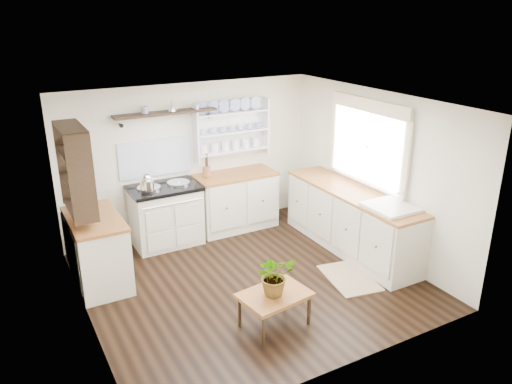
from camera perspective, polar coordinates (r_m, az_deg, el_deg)
floor at (r=6.57m, az=-0.67°, el=-10.04°), size 4.00×3.80×0.01m
wall_back at (r=7.71m, az=-7.43°, el=3.80°), size 4.00×0.02×2.30m
wall_right at (r=7.18m, az=13.49°, el=2.15°), size 0.02×3.80×2.30m
wall_left at (r=5.49m, az=-19.48°, el=-4.21°), size 0.02×3.80×2.30m
ceiling at (r=5.76m, az=-0.77°, el=10.11°), size 4.00×3.80×0.01m
window at (r=7.14m, az=12.66°, el=5.58°), size 0.08×1.55×1.22m
aga_cooker at (r=7.47m, az=-10.26°, el=-2.55°), size 1.01×0.70×0.93m
back_cabinets at (r=7.90m, az=-2.35°, el=-0.92°), size 1.27×0.63×0.90m
right_cabinets at (r=7.30m, az=10.78°, el=-3.12°), size 0.62×2.43×0.90m
belfast_sink at (r=6.67m, az=15.03°, el=-2.64°), size 0.55×0.60×0.45m
left_cabinets at (r=6.63m, az=-17.66°, el=-6.29°), size 0.62×1.13×0.90m
plate_rack at (r=7.83m, az=-3.01°, el=7.26°), size 1.20×0.22×0.90m
high_shelf at (r=7.29m, az=-10.28°, el=8.82°), size 1.50×0.29×0.16m
left_shelving at (r=6.22m, az=-19.98°, el=2.51°), size 0.28×0.80×1.05m
kettle at (r=7.08m, az=-12.37°, el=1.10°), size 0.19×0.19×0.24m
utensil_crock at (r=7.62m, az=-5.67°, el=2.35°), size 0.12×0.12×0.14m
center_table at (r=5.56m, az=2.14°, el=-11.93°), size 0.80×0.62×0.40m
potted_plant at (r=5.42m, az=2.18°, el=-9.46°), size 0.47×0.43×0.46m
floor_rug at (r=6.71m, az=10.61°, el=-9.63°), size 0.70×0.94×0.02m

